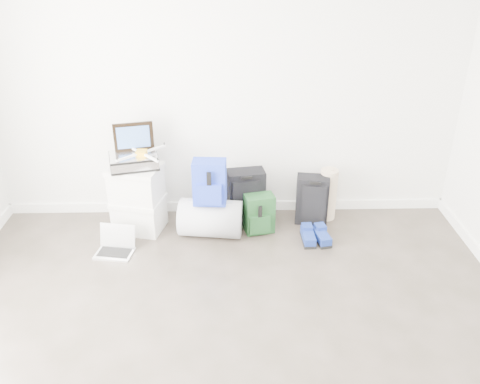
{
  "coord_description": "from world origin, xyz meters",
  "views": [
    {
      "loc": [
        0.02,
        -2.15,
        2.61
      ],
      "look_at": [
        0.12,
        1.9,
        0.52
      ],
      "focal_mm": 38.0,
      "sensor_mm": 36.0,
      "label": 1
    }
  ],
  "objects_px": {
    "duffel_bag": "(211,218)",
    "laptop": "(116,246)",
    "carry_on": "(312,200)",
    "boxes_stack": "(138,198)",
    "large_suitcase": "(246,197)",
    "briefcase": "(134,161)"
  },
  "relations": [
    {
      "from": "duffel_bag",
      "to": "laptop",
      "type": "xyz_separation_m",
      "value": [
        -0.86,
        -0.26,
        -0.12
      ]
    },
    {
      "from": "carry_on",
      "to": "boxes_stack",
      "type": "bearing_deg",
      "value": -167.8
    },
    {
      "from": "large_suitcase",
      "to": "laptop",
      "type": "height_order",
      "value": "large_suitcase"
    },
    {
      "from": "briefcase",
      "to": "laptop",
      "type": "relative_size",
      "value": 1.16
    },
    {
      "from": "briefcase",
      "to": "carry_on",
      "type": "relative_size",
      "value": 0.86
    },
    {
      "from": "boxes_stack",
      "to": "laptop",
      "type": "height_order",
      "value": "boxes_stack"
    },
    {
      "from": "large_suitcase",
      "to": "laptop",
      "type": "distance_m",
      "value": 1.32
    },
    {
      "from": "boxes_stack",
      "to": "large_suitcase",
      "type": "relative_size",
      "value": 1.2
    },
    {
      "from": "boxes_stack",
      "to": "large_suitcase",
      "type": "height_order",
      "value": "boxes_stack"
    },
    {
      "from": "large_suitcase",
      "to": "briefcase",
      "type": "bearing_deg",
      "value": 177.1
    },
    {
      "from": "duffel_bag",
      "to": "laptop",
      "type": "height_order",
      "value": "duffel_bag"
    },
    {
      "from": "duffel_bag",
      "to": "large_suitcase",
      "type": "xyz_separation_m",
      "value": [
        0.34,
        0.24,
        0.1
      ]
    },
    {
      "from": "carry_on",
      "to": "duffel_bag",
      "type": "bearing_deg",
      "value": -158.29
    },
    {
      "from": "duffel_bag",
      "to": "carry_on",
      "type": "xyz_separation_m",
      "value": [
        0.99,
        0.22,
        0.07
      ]
    },
    {
      "from": "boxes_stack",
      "to": "duffel_bag",
      "type": "xyz_separation_m",
      "value": [
        0.7,
        -0.13,
        -0.15
      ]
    },
    {
      "from": "briefcase",
      "to": "duffel_bag",
      "type": "bearing_deg",
      "value": -24.45
    },
    {
      "from": "boxes_stack",
      "to": "duffel_bag",
      "type": "relative_size",
      "value": 1.13
    },
    {
      "from": "boxes_stack",
      "to": "carry_on",
      "type": "xyz_separation_m",
      "value": [
        1.69,
        0.09,
        -0.09
      ]
    },
    {
      "from": "briefcase",
      "to": "large_suitcase",
      "type": "bearing_deg",
      "value": -7.63
    },
    {
      "from": "duffel_bag",
      "to": "carry_on",
      "type": "bearing_deg",
      "value": 20.46
    },
    {
      "from": "briefcase",
      "to": "carry_on",
      "type": "xyz_separation_m",
      "value": [
        1.69,
        0.09,
        -0.48
      ]
    },
    {
      "from": "carry_on",
      "to": "laptop",
      "type": "relative_size",
      "value": 1.35
    }
  ]
}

